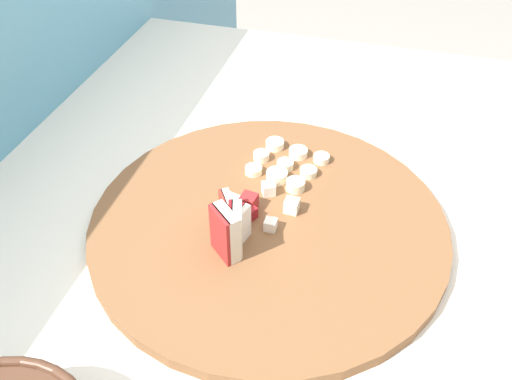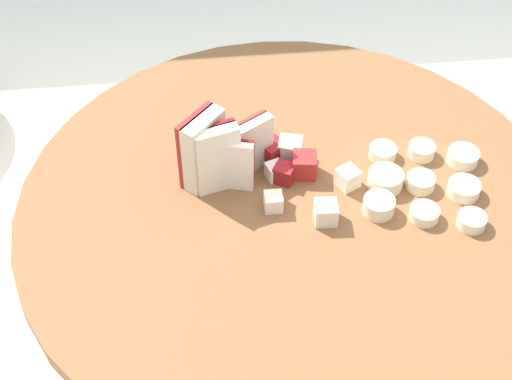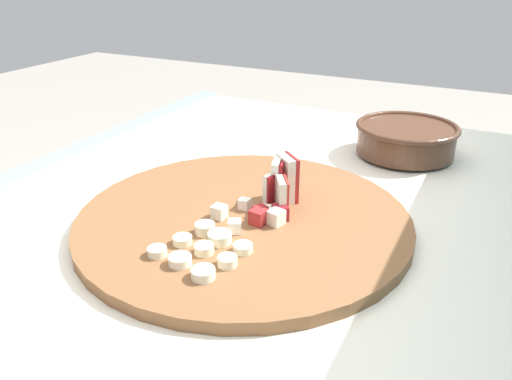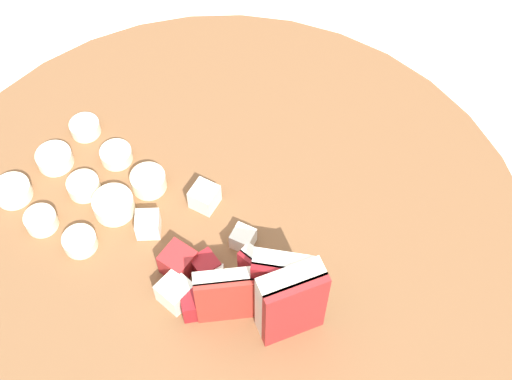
{
  "view_description": "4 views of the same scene",
  "coord_description": "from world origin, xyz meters",
  "px_view_note": "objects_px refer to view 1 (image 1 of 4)",
  "views": [
    {
      "loc": [
        -0.49,
        -0.12,
        1.43
      ],
      "look_at": [
        0.03,
        0.03,
        0.97
      ],
      "focal_mm": 38.84,
      "sensor_mm": 36.0,
      "label": 1
    },
    {
      "loc": [
        -0.06,
        -0.42,
        1.39
      ],
      "look_at": [
        -0.02,
        0.02,
        0.94
      ],
      "focal_mm": 52.88,
      "sensor_mm": 36.0,
      "label": 2
    },
    {
      "loc": [
        0.56,
        0.3,
        1.27
      ],
      "look_at": [
        -0.01,
        0.02,
        0.97
      ],
      "focal_mm": 36.02,
      "sensor_mm": 36.0,
      "label": 3
    },
    {
      "loc": [
        -0.12,
        0.22,
        1.39
      ],
      "look_at": [
        -0.0,
        -0.03,
        0.97
      ],
      "focal_mm": 50.95,
      "sensor_mm": 36.0,
      "label": 4
    }
  ],
  "objects_px": {
    "banana_slice_rows": "(285,165)",
    "cutting_board": "(268,224)",
    "apple_dice_pile": "(252,206)",
    "apple_wedge_fan": "(230,227)"
  },
  "relations": [
    {
      "from": "banana_slice_rows",
      "to": "cutting_board",
      "type": "bearing_deg",
      "value": -177.86
    },
    {
      "from": "apple_dice_pile",
      "to": "apple_wedge_fan",
      "type": "bearing_deg",
      "value": 173.76
    },
    {
      "from": "cutting_board",
      "to": "apple_dice_pile",
      "type": "distance_m",
      "value": 0.03
    },
    {
      "from": "apple_wedge_fan",
      "to": "apple_dice_pile",
      "type": "relative_size",
      "value": 0.83
    },
    {
      "from": "apple_wedge_fan",
      "to": "apple_dice_pile",
      "type": "distance_m",
      "value": 0.07
    },
    {
      "from": "apple_wedge_fan",
      "to": "banana_slice_rows",
      "type": "height_order",
      "value": "apple_wedge_fan"
    },
    {
      "from": "cutting_board",
      "to": "apple_wedge_fan",
      "type": "relative_size",
      "value": 5.6
    },
    {
      "from": "apple_wedge_fan",
      "to": "banana_slice_rows",
      "type": "distance_m",
      "value": 0.17
    },
    {
      "from": "apple_dice_pile",
      "to": "cutting_board",
      "type": "bearing_deg",
      "value": -108.06
    },
    {
      "from": "cutting_board",
      "to": "banana_slice_rows",
      "type": "distance_m",
      "value": 0.11
    }
  ]
}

